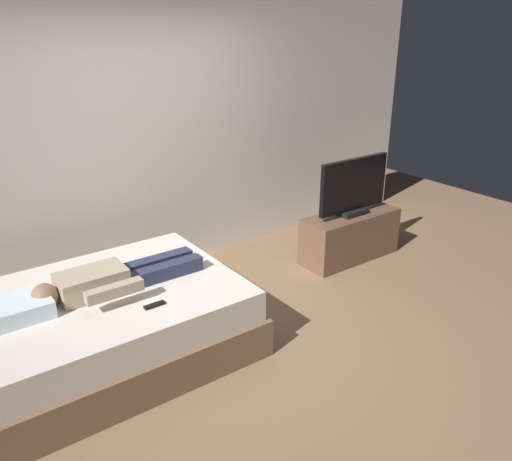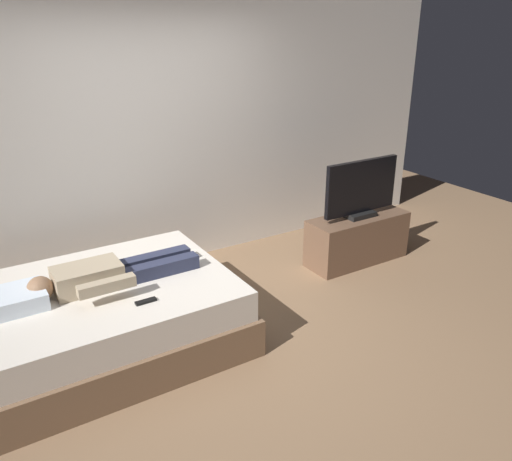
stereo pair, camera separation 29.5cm
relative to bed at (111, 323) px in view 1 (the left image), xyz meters
name	(u,v)px [view 1 (the left image)]	position (x,y,z in m)	size (l,w,h in m)	color
ground_plane	(238,344)	(0.82, -0.47, -0.26)	(10.00, 10.00, 0.00)	#8C6B4C
back_wall	(171,127)	(1.22, 1.24, 1.14)	(6.40, 0.10, 2.80)	silver
bed	(111,323)	(0.00, 0.00, 0.00)	(1.93, 1.49, 0.54)	brown
pillow	(12,310)	(-0.64, 0.00, 0.34)	(0.48, 0.34, 0.12)	white
person	(110,280)	(0.03, -0.01, 0.36)	(1.26, 0.46, 0.18)	tan
remote	(155,305)	(0.18, -0.41, 0.29)	(0.15, 0.04, 0.02)	black
tv_stand	(350,236)	(2.69, 0.16, -0.01)	(1.10, 0.40, 0.50)	brown
tv	(353,188)	(2.69, 0.16, 0.52)	(0.88, 0.20, 0.59)	black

